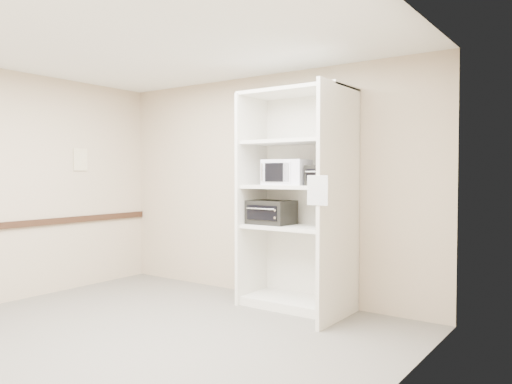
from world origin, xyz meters
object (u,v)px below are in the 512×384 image
Objects in this scene: shelving_unit at (300,207)px; toaster_oven_upper at (326,175)px; microwave at (287,172)px; toaster_oven_lower at (271,212)px.

shelving_unit is 0.48m from toaster_oven_upper.
microwave is (-0.14, -0.05, 0.38)m from shelving_unit.
toaster_oven_upper is 0.81m from toaster_oven_lower.
shelving_unit reaches higher than toaster_oven_lower.
microwave is 1.26× the size of toaster_oven_upper.
shelving_unit is 5.14× the size of microwave.
toaster_oven_upper is at bearing -2.17° from microwave.
shelving_unit is 0.41m from microwave.
microwave is 0.51m from toaster_oven_lower.
microwave is 0.96× the size of toaster_oven_lower.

